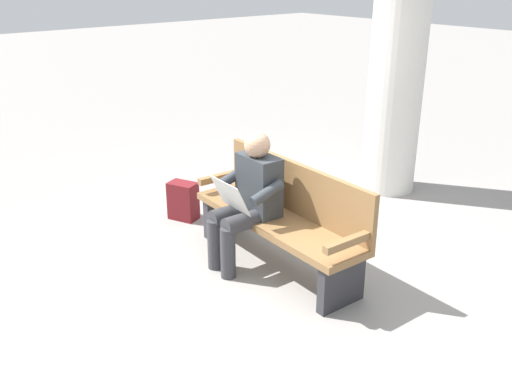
# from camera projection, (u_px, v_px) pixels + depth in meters

# --- Properties ---
(ground_plane) EXTENTS (40.00, 40.00, 0.00)m
(ground_plane) POSITION_uv_depth(u_px,v_px,m) (276.00, 265.00, 5.00)
(ground_plane) COLOR gray
(bench_near) EXTENTS (1.83, 0.59, 0.90)m
(bench_near) POSITION_uv_depth(u_px,v_px,m) (283.00, 215.00, 4.87)
(bench_near) COLOR olive
(bench_near) RESTS_ON ground
(person_seated) EXTENTS (0.59, 0.59, 1.18)m
(person_seated) POSITION_uv_depth(u_px,v_px,m) (248.00, 197.00, 4.81)
(person_seated) COLOR #33383D
(person_seated) RESTS_ON ground
(backpack) EXTENTS (0.33, 0.30, 0.39)m
(backpack) POSITION_uv_depth(u_px,v_px,m) (184.00, 201.00, 5.84)
(backpack) COLOR maroon
(backpack) RESTS_ON ground
(support_pillar) EXTENTS (0.61, 0.61, 3.45)m
(support_pillar) POSITION_uv_depth(u_px,v_px,m) (400.00, 38.00, 6.08)
(support_pillar) COLOR silver
(support_pillar) RESTS_ON ground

